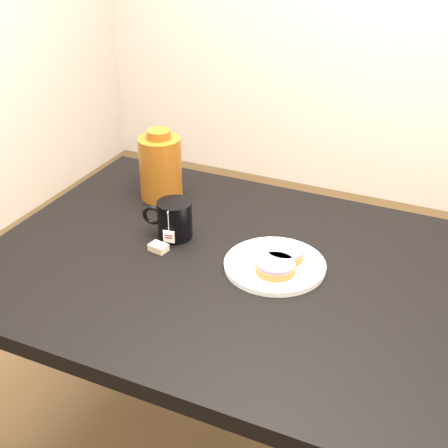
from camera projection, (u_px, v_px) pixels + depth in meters
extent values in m
cube|color=black|center=(267.00, 279.00, 1.50)|extent=(1.40, 0.90, 0.04)
cylinder|color=black|center=(136.00, 267.00, 2.23)|extent=(0.06, 0.06, 0.71)
cylinder|color=white|center=(275.00, 265.00, 1.50)|extent=(0.25, 0.25, 0.01)
torus|color=white|center=(275.00, 263.00, 1.50)|extent=(0.24, 0.24, 0.01)
cylinder|color=brown|center=(284.00, 255.00, 1.52)|extent=(0.10, 0.10, 0.02)
cylinder|color=#957FAB|center=(284.00, 250.00, 1.51)|extent=(0.10, 0.10, 0.01)
cylinder|color=brown|center=(275.00, 268.00, 1.46)|extent=(0.13, 0.13, 0.02)
cylinder|color=#957FAB|center=(276.00, 263.00, 1.46)|extent=(0.12, 0.12, 0.01)
cylinder|color=black|center=(175.00, 220.00, 1.61)|extent=(0.10, 0.10, 0.10)
cylinder|color=black|center=(174.00, 205.00, 1.59)|extent=(0.08, 0.08, 0.00)
torus|color=black|center=(152.00, 215.00, 1.62)|extent=(0.06, 0.02, 0.06)
cylinder|color=beige|center=(168.00, 221.00, 1.56)|extent=(0.00, 0.00, 0.06)
cube|color=white|center=(169.00, 236.00, 1.58)|extent=(0.03, 0.01, 0.03)
cube|color=#C6B793|center=(158.00, 248.00, 1.57)|extent=(0.05, 0.04, 0.02)
cylinder|color=#5F2E0C|center=(161.00, 168.00, 1.79)|extent=(0.14, 0.14, 0.18)
cylinder|color=#5F2E0C|center=(159.00, 134.00, 1.74)|extent=(0.07, 0.07, 0.02)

